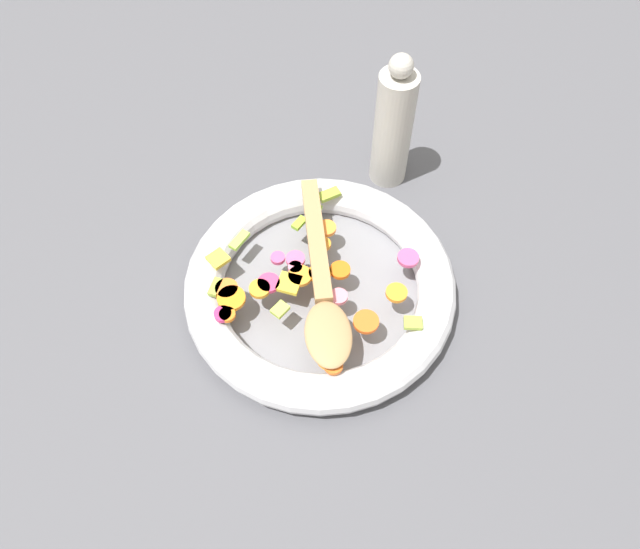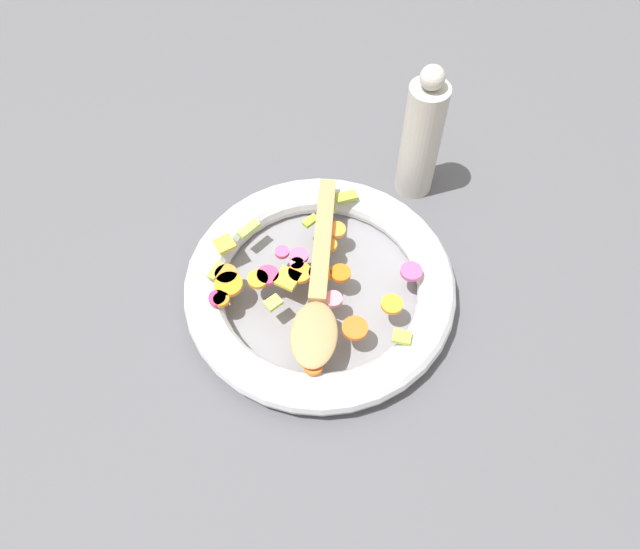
# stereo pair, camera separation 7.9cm
# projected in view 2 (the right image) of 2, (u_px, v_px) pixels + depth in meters

# --- Properties ---
(ground_plane) EXTENTS (4.00, 4.00, 0.00)m
(ground_plane) POSITION_uv_depth(u_px,v_px,m) (320.00, 295.00, 0.83)
(ground_plane) COLOR #4C4C51
(skillet) EXTENTS (0.35, 0.35, 0.05)m
(skillet) POSITION_uv_depth(u_px,v_px,m) (320.00, 286.00, 0.81)
(skillet) COLOR slate
(skillet) RESTS_ON ground_plane
(chopped_vegetables) EXTENTS (0.25, 0.27, 0.01)m
(chopped_vegetables) POSITION_uv_depth(u_px,v_px,m) (300.00, 280.00, 0.78)
(chopped_vegetables) COLOR orange
(chopped_vegetables) RESTS_ON skillet
(wooden_spoon) EXTENTS (0.27, 0.16, 0.01)m
(wooden_spoon) POSITION_uv_depth(u_px,v_px,m) (318.00, 288.00, 0.76)
(wooden_spoon) COLOR #A87F51
(wooden_spoon) RESTS_ON chopped_vegetables
(pepper_mill) EXTENTS (0.05, 0.05, 0.22)m
(pepper_mill) POSITION_uv_depth(u_px,v_px,m) (421.00, 138.00, 0.86)
(pepper_mill) COLOR #B2ADA3
(pepper_mill) RESTS_ON ground_plane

